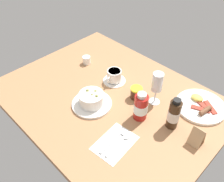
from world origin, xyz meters
TOP-DOWN VIEW (x-y plane):
  - ground_plane at (0.00, 0.00)cm, footprint 110.00×84.00cm
  - porridge_bowl at (-2.10, -9.85)cm, footprint 19.68×19.68cm
  - cutlery_setting at (22.01, -17.76)cm, footprint 14.74×19.59cm
  - coffee_cup at (-7.20, 11.04)cm, footprint 12.44×12.92cm
  - creamer_jug at (-30.74, 11.36)cm, footprint 4.91×5.44cm
  - wine_glass at (18.34, 13.69)cm, footprint 5.63×5.63cm
  - jam_jar at (9.75, 9.56)cm, footprint 6.00×6.00cm
  - sauce_bottle_brown at (33.21, 6.70)cm, footprint 5.31×5.31cm
  - sauce_bottle_red at (19.76, 0.68)cm, footprint 6.42×6.42cm
  - breakfast_plate at (36.61, 26.49)cm, footprint 24.10×24.10cm
  - menu_card at (45.84, 6.07)cm, footprint 5.50×5.31cm

SIDE VIEW (x-z plane):
  - ground_plane at x=0.00cm, z-range -3.00..0.00cm
  - cutlery_setting at x=22.01cm, z-range -0.20..0.70cm
  - breakfast_plate at x=36.61cm, z-range -0.92..2.78cm
  - creamer_jug at x=-30.74cm, z-range -0.23..4.95cm
  - jam_jar at x=9.75cm, z-range 0.04..6.29cm
  - coffee_cup at x=-7.20cm, z-range -0.19..6.83cm
  - porridge_bowl at x=-2.10cm, z-range -0.63..7.34cm
  - menu_card at x=45.84cm, z-range -0.05..8.98cm
  - sauce_bottle_red at x=19.76cm, z-range -0.67..14.03cm
  - sauce_bottle_brown at x=33.21cm, z-range -0.69..15.59cm
  - wine_glass at x=18.34cm, z-range 3.05..20.65cm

